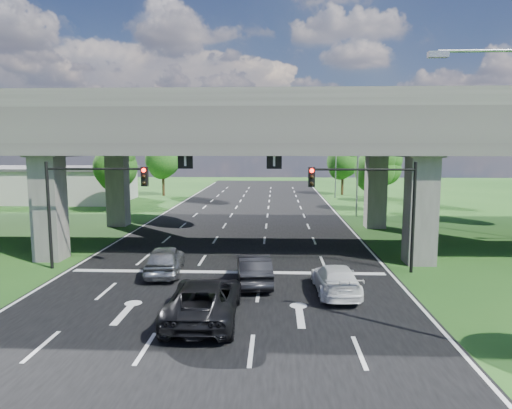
# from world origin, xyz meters

# --- Properties ---
(ground) EXTENTS (160.00, 160.00, 0.00)m
(ground) POSITION_xyz_m (0.00, 0.00, 0.00)
(ground) COLOR #1C4616
(ground) RESTS_ON ground
(road) EXTENTS (18.00, 120.00, 0.03)m
(road) POSITION_xyz_m (0.00, 10.00, 0.01)
(road) COLOR black
(road) RESTS_ON ground
(overpass) EXTENTS (80.00, 15.00, 10.00)m
(overpass) POSITION_xyz_m (0.00, 12.00, 7.92)
(overpass) COLOR #3A3735
(overpass) RESTS_ON ground
(warehouse) EXTENTS (20.00, 10.00, 4.00)m
(warehouse) POSITION_xyz_m (-26.00, 35.00, 2.00)
(warehouse) COLOR #9E9E99
(warehouse) RESTS_ON ground
(signal_right) EXTENTS (5.76, 0.54, 6.00)m
(signal_right) POSITION_xyz_m (7.82, 3.94, 4.19)
(signal_right) COLOR black
(signal_right) RESTS_ON ground
(signal_left) EXTENTS (5.76, 0.54, 6.00)m
(signal_left) POSITION_xyz_m (-7.82, 3.94, 4.19)
(signal_left) COLOR black
(signal_left) RESTS_ON ground
(streetlight_far) EXTENTS (3.38, 0.25, 10.00)m
(streetlight_far) POSITION_xyz_m (10.10, 24.00, 5.85)
(streetlight_far) COLOR gray
(streetlight_far) RESTS_ON ground
(streetlight_beyond) EXTENTS (3.38, 0.25, 10.00)m
(streetlight_beyond) POSITION_xyz_m (10.10, 40.00, 5.85)
(streetlight_beyond) COLOR gray
(streetlight_beyond) RESTS_ON ground
(tree_left_near) EXTENTS (4.50, 4.50, 7.80)m
(tree_left_near) POSITION_xyz_m (-13.95, 26.00, 4.82)
(tree_left_near) COLOR black
(tree_left_near) RESTS_ON ground
(tree_left_mid) EXTENTS (3.91, 3.90, 6.76)m
(tree_left_mid) POSITION_xyz_m (-16.95, 34.00, 4.17)
(tree_left_mid) COLOR black
(tree_left_mid) RESTS_ON ground
(tree_left_far) EXTENTS (4.80, 4.80, 8.32)m
(tree_left_far) POSITION_xyz_m (-12.95, 42.00, 5.14)
(tree_left_far) COLOR black
(tree_left_far) RESTS_ON ground
(tree_right_near) EXTENTS (4.20, 4.20, 7.28)m
(tree_right_near) POSITION_xyz_m (13.05, 28.00, 4.50)
(tree_right_near) COLOR black
(tree_right_near) RESTS_ON ground
(tree_right_mid) EXTENTS (3.91, 3.90, 6.76)m
(tree_right_mid) POSITION_xyz_m (16.05, 36.00, 4.17)
(tree_right_mid) COLOR black
(tree_right_mid) RESTS_ON ground
(tree_right_far) EXTENTS (4.50, 4.50, 7.80)m
(tree_right_far) POSITION_xyz_m (12.05, 44.00, 4.82)
(tree_right_far) COLOR black
(tree_right_far) RESTS_ON ground
(car_silver) EXTENTS (2.30, 4.70, 1.54)m
(car_silver) POSITION_xyz_m (-3.31, 3.00, 0.80)
(car_silver) COLOR #95989C
(car_silver) RESTS_ON road
(car_dark) EXTENTS (2.06, 4.61, 1.47)m
(car_dark) POSITION_xyz_m (1.54, 1.47, 0.76)
(car_dark) COLOR black
(car_dark) RESTS_ON road
(car_white) EXTENTS (2.06, 4.69, 1.34)m
(car_white) POSITION_xyz_m (5.40, 0.13, 0.70)
(car_white) COLOR white
(car_white) RESTS_ON road
(car_trailing) EXTENTS (2.76, 5.82, 1.61)m
(car_trailing) POSITION_xyz_m (-0.21, -3.31, 0.83)
(car_trailing) COLOR black
(car_trailing) RESTS_ON road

